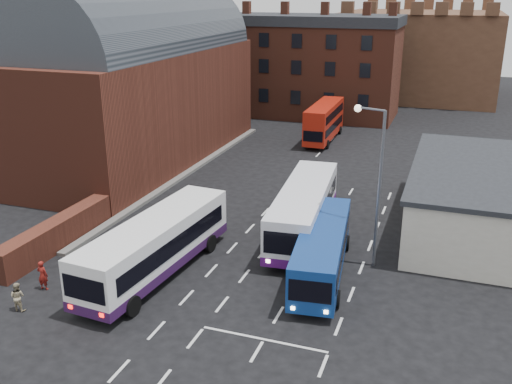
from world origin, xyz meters
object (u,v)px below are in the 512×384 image
(bus_red_double, at_px, (324,121))
(bus_white_inbound, at_px, (304,208))
(bus_white_outbound, at_px, (156,243))
(bus_blue, at_px, (322,248))
(pedestrian_red, at_px, (43,275))
(street_lamp, at_px, (375,173))
(pedestrian_beige, at_px, (18,297))

(bus_red_double, bearing_deg, bus_white_inbound, 99.51)
(bus_white_outbound, height_order, bus_white_inbound, bus_white_inbound)
(bus_white_outbound, relative_size, bus_blue, 1.15)
(bus_blue, height_order, bus_red_double, bus_red_double)
(bus_blue, bearing_deg, pedestrian_red, 18.73)
(street_lamp, bearing_deg, pedestrian_red, -151.06)
(bus_white_outbound, bearing_deg, bus_white_inbound, 55.82)
(bus_blue, relative_size, bus_red_double, 1.07)
(bus_white_outbound, bearing_deg, pedestrian_red, -139.10)
(bus_white_outbound, xyz_separation_m, pedestrian_red, (-4.85, -3.57, -1.08))
(bus_red_double, height_order, pedestrian_red, bus_red_double)
(bus_white_inbound, relative_size, street_lamp, 1.32)
(bus_blue, relative_size, street_lamp, 1.13)
(bus_white_inbound, relative_size, bus_blue, 1.17)
(bus_white_inbound, distance_m, pedestrian_beige, 17.52)
(bus_white_inbound, height_order, pedestrian_red, bus_white_inbound)
(pedestrian_red, relative_size, pedestrian_beige, 1.10)
(bus_white_outbound, height_order, bus_red_double, bus_red_double)
(pedestrian_beige, bearing_deg, bus_red_double, -103.18)
(bus_red_double, xyz_separation_m, pedestrian_red, (-6.78, -35.99, -1.23))
(bus_white_outbound, distance_m, pedestrian_red, 6.12)
(street_lamp, bearing_deg, bus_white_inbound, 149.93)
(bus_white_inbound, height_order, street_lamp, street_lamp)
(pedestrian_red, height_order, pedestrian_beige, pedestrian_red)
(bus_blue, xyz_separation_m, pedestrian_beige, (-13.33, -8.66, -0.90))
(bus_white_outbound, distance_m, bus_white_inbound, 10.12)
(street_lamp, height_order, pedestrian_red, street_lamp)
(bus_blue, bearing_deg, bus_white_outbound, 11.73)
(bus_white_outbound, relative_size, pedestrian_beige, 8.00)
(bus_white_inbound, bearing_deg, pedestrian_red, 40.60)
(bus_white_outbound, distance_m, bus_blue, 9.19)
(bus_white_outbound, relative_size, bus_white_inbound, 0.99)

